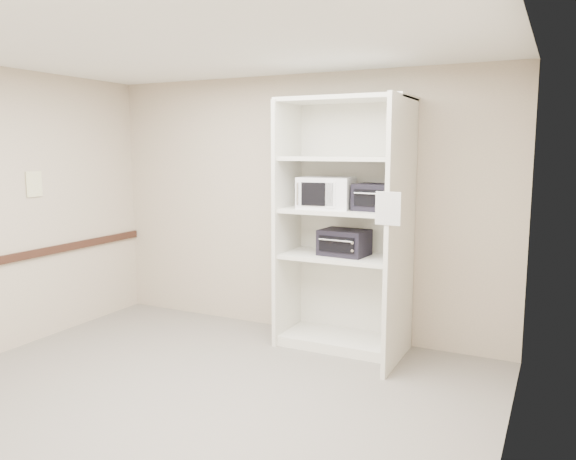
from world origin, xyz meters
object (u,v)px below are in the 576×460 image
at_px(shelving_unit, 348,234).
at_px(toaster_oven_lower, 344,242).
at_px(microwave, 326,193).
at_px(toaster_oven_upper, 379,197).

height_order(shelving_unit, toaster_oven_lower, shelving_unit).
bearing_deg(microwave, toaster_oven_lower, 3.54).
height_order(shelving_unit, microwave, shelving_unit).
xyz_separation_m(shelving_unit, toaster_oven_lower, (-0.04, 0.01, -0.09)).
bearing_deg(toaster_oven_upper, shelving_unit, -174.23).
xyz_separation_m(microwave, toaster_oven_upper, (0.52, 0.03, -0.03)).
relative_size(shelving_unit, microwave, 4.80).
height_order(shelving_unit, toaster_oven_upper, shelving_unit).
relative_size(shelving_unit, toaster_oven_lower, 5.42).
relative_size(microwave, toaster_oven_lower, 1.13).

